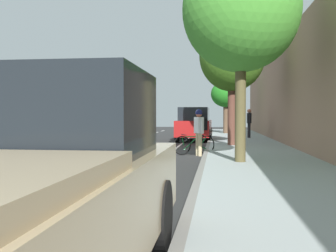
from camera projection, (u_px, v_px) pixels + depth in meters
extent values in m
plane|color=#2B2B2B|center=(157.00, 151.00, 16.19)|extent=(69.08, 69.08, 0.00)
cube|color=#99A4A4|center=(252.00, 150.00, 15.69)|extent=(3.50, 43.17, 0.17)
cube|color=gray|center=(207.00, 150.00, 15.92)|extent=(0.16, 43.17, 0.17)
cube|color=white|center=(58.00, 160.00, 12.90)|extent=(0.14, 2.20, 0.01)
cube|color=white|center=(97.00, 149.00, 17.06)|extent=(0.14, 2.20, 0.01)
cube|color=white|center=(120.00, 143.00, 21.22)|extent=(0.14, 2.20, 0.01)
cube|color=white|center=(136.00, 138.00, 25.39)|extent=(0.14, 2.20, 0.01)
cube|color=white|center=(148.00, 135.00, 29.55)|extent=(0.14, 2.20, 0.01)
cube|color=white|center=(156.00, 133.00, 33.72)|extent=(0.14, 2.20, 0.01)
cube|color=white|center=(163.00, 131.00, 37.88)|extent=(0.14, 2.20, 0.01)
cube|color=white|center=(172.00, 151.00, 16.11)|extent=(0.12, 43.17, 0.01)
cube|color=#9A735C|center=(303.00, 87.00, 15.36)|extent=(0.50, 43.17, 5.33)
cube|color=tan|center=(1.00, 223.00, 2.74)|extent=(1.97, 5.30, 0.80)
cube|color=black|center=(55.00, 113.00, 3.64)|extent=(1.73, 1.50, 0.80)
cylinder|color=black|center=(159.00, 216.00, 4.27)|extent=(0.22, 0.80, 0.80)
cylinder|color=black|center=(8.00, 211.00, 4.50)|extent=(0.22, 0.80, 0.80)
cube|color=maroon|center=(194.00, 128.00, 22.72)|extent=(1.95, 4.72, 0.90)
cube|color=black|center=(194.00, 114.00, 22.70)|extent=(1.71, 3.12, 0.76)
cylinder|color=black|center=(210.00, 134.00, 24.06)|extent=(0.23, 0.76, 0.76)
cylinder|color=black|center=(182.00, 133.00, 24.30)|extent=(0.23, 0.76, 0.76)
cylinder|color=black|center=(208.00, 136.00, 21.17)|extent=(0.23, 0.76, 0.76)
cylinder|color=black|center=(177.00, 136.00, 21.41)|extent=(0.23, 0.76, 0.76)
cube|color=slate|center=(199.00, 126.00, 32.41)|extent=(1.89, 4.45, 0.64)
cube|color=black|center=(199.00, 119.00, 32.39)|extent=(1.61, 2.14, 0.60)
cylinder|color=black|center=(209.00, 129.00, 33.63)|extent=(0.24, 0.67, 0.66)
cylinder|color=black|center=(191.00, 129.00, 33.89)|extent=(0.24, 0.67, 0.66)
cylinder|color=black|center=(208.00, 130.00, 30.94)|extent=(0.24, 0.67, 0.66)
cylinder|color=black|center=(188.00, 130.00, 31.19)|extent=(0.24, 0.67, 0.66)
torus|color=black|center=(182.00, 146.00, 14.63)|extent=(0.67, 0.39, 0.74)
torus|color=black|center=(206.00, 145.00, 15.02)|extent=(0.67, 0.39, 0.74)
cylinder|color=#197233|center=(191.00, 143.00, 14.77)|extent=(0.58, 0.34, 0.54)
cylinder|color=#197233|center=(200.00, 143.00, 14.91)|extent=(0.14, 0.10, 0.51)
cylinder|color=#197233|center=(192.00, 136.00, 14.79)|extent=(0.66, 0.38, 0.05)
cylinder|color=#197233|center=(202.00, 147.00, 14.96)|extent=(0.33, 0.20, 0.20)
cylinder|color=#197233|center=(203.00, 141.00, 14.97)|extent=(0.25, 0.16, 0.35)
cylinder|color=#197233|center=(183.00, 141.00, 14.64)|extent=(0.12, 0.09, 0.36)
cube|color=black|center=(201.00, 135.00, 14.92)|extent=(0.26, 0.20, 0.05)
cylinder|color=black|center=(184.00, 135.00, 14.65)|extent=(0.25, 0.42, 0.03)
cylinder|color=#C6B284|center=(198.00, 144.00, 14.44)|extent=(0.15, 0.15, 0.86)
cylinder|color=#C6B284|center=(200.00, 145.00, 14.26)|extent=(0.15, 0.15, 0.86)
cube|color=white|center=(199.00, 125.00, 14.33)|extent=(0.39, 0.44, 0.61)
cylinder|color=white|center=(196.00, 126.00, 14.57)|extent=(0.10, 0.10, 0.58)
cylinder|color=white|center=(202.00, 126.00, 14.09)|extent=(0.10, 0.10, 0.58)
sphere|color=#D0674E|center=(199.00, 114.00, 14.32)|extent=(0.24, 0.24, 0.24)
sphere|color=navy|center=(199.00, 113.00, 14.32)|extent=(0.27, 0.27, 0.27)
cube|color=black|center=(204.00, 125.00, 14.41)|extent=(0.30, 0.35, 0.44)
cylinder|color=brown|center=(240.00, 102.00, 11.15)|extent=(0.31, 0.31, 3.49)
ellipsoid|color=#459531|center=(241.00, 10.00, 11.07)|extent=(3.42, 3.42, 3.60)
cylinder|color=brown|center=(232.00, 109.00, 17.52)|extent=(0.38, 0.38, 3.29)
ellipsoid|color=#3C6A1C|center=(232.00, 55.00, 17.46)|extent=(3.01, 3.01, 3.30)
cylinder|color=brown|center=(226.00, 118.00, 29.16)|extent=(0.40, 0.40, 2.37)
ellipsoid|color=#21731C|center=(226.00, 94.00, 29.11)|extent=(2.30, 2.30, 2.02)
cylinder|color=black|center=(249.00, 130.00, 23.34)|extent=(0.15, 0.15, 0.88)
cylinder|color=black|center=(249.00, 131.00, 23.14)|extent=(0.15, 0.15, 0.88)
cube|color=black|center=(249.00, 118.00, 23.22)|extent=(0.26, 0.40, 0.62)
cylinder|color=black|center=(248.00, 119.00, 23.48)|extent=(0.10, 0.10, 0.59)
cylinder|color=black|center=(250.00, 119.00, 22.96)|extent=(0.10, 0.10, 0.59)
sphere|color=#CE7358|center=(249.00, 111.00, 23.21)|extent=(0.25, 0.25, 0.25)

